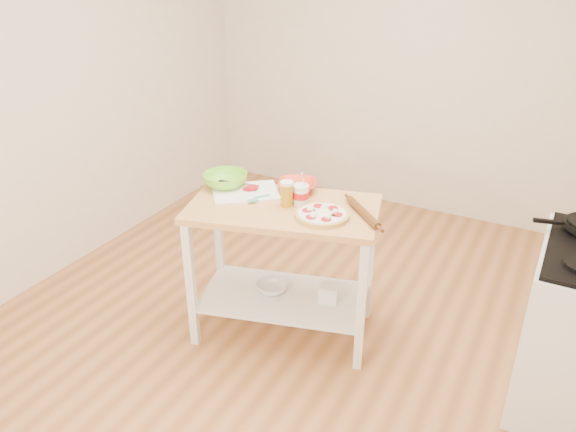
% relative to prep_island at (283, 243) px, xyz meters
% --- Properties ---
extents(room_shell, '(4.04, 4.54, 2.74)m').
position_rel_prep_island_xyz_m(room_shell, '(0.11, 0.00, 0.70)').
color(room_shell, '#B37442').
rests_on(room_shell, ground).
extents(prep_island, '(1.25, 0.89, 0.90)m').
position_rel_prep_island_xyz_m(prep_island, '(0.00, 0.00, 0.00)').
color(prep_island, tan).
rests_on(prep_island, ground).
extents(pizza, '(0.31, 0.31, 0.05)m').
position_rel_prep_island_xyz_m(pizza, '(0.27, -0.03, 0.27)').
color(pizza, '#DCB35E').
rests_on(pizza, prep_island).
extents(cutting_board, '(0.50, 0.48, 0.04)m').
position_rel_prep_island_xyz_m(cutting_board, '(-0.30, 0.06, 0.26)').
color(cutting_board, white).
rests_on(cutting_board, prep_island).
extents(spatula, '(0.08, 0.15, 0.01)m').
position_rel_prep_island_xyz_m(spatula, '(-0.17, -0.01, 0.27)').
color(spatula, teal).
rests_on(spatula, cutting_board).
extents(knife, '(0.27, 0.08, 0.01)m').
position_rel_prep_island_xyz_m(knife, '(-0.43, 0.12, 0.27)').
color(knife, silver).
rests_on(knife, cutting_board).
extents(orange_bowl, '(0.32, 0.32, 0.06)m').
position_rel_prep_island_xyz_m(orange_bowl, '(-0.03, 0.25, 0.28)').
color(orange_bowl, red).
rests_on(orange_bowl, prep_island).
extents(green_bowl, '(0.35, 0.35, 0.09)m').
position_rel_prep_island_xyz_m(green_bowl, '(-0.46, 0.08, 0.30)').
color(green_bowl, '#78DA30').
rests_on(green_bowl, prep_island).
extents(beer_pint, '(0.08, 0.08, 0.15)m').
position_rel_prep_island_xyz_m(beer_pint, '(0.02, 0.01, 0.33)').
color(beer_pint, '#AD7B11').
rests_on(beer_pint, prep_island).
extents(yogurt_tub, '(0.10, 0.10, 0.21)m').
position_rel_prep_island_xyz_m(yogurt_tub, '(0.07, 0.08, 0.31)').
color(yogurt_tub, white).
rests_on(yogurt_tub, prep_island).
extents(rolling_pin, '(0.30, 0.29, 0.04)m').
position_rel_prep_island_xyz_m(rolling_pin, '(0.47, 0.10, 0.28)').
color(rolling_pin, '#5C3515').
rests_on(rolling_pin, prep_island).
extents(shelf_glass_bowl, '(0.21, 0.21, 0.06)m').
position_rel_prep_island_xyz_m(shelf_glass_bowl, '(-0.09, 0.01, -0.35)').
color(shelf_glass_bowl, silver).
rests_on(shelf_glass_bowl, prep_island).
extents(shelf_bin, '(0.14, 0.14, 0.11)m').
position_rel_prep_island_xyz_m(shelf_bin, '(0.28, 0.09, -0.33)').
color(shelf_bin, white).
rests_on(shelf_bin, prep_island).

